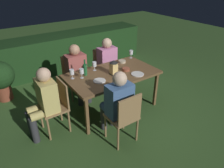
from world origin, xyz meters
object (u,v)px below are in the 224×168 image
chair_head_near (57,104)px  chair_side_right_a (74,74)px  person_in_rust (78,71)px  chair_side_right_b (104,66)px  person_in_pink (109,62)px  bowl_olives (122,61)px  person_in_blue (117,101)px  potted_plant_by_hedge (0,78)px  lantern_centerpiece (114,66)px  chair_side_left_a (124,116)px  bowl_bread (126,69)px  wine_glass_a (72,72)px  dining_table (112,76)px  plate_b (99,81)px  wine_glass_b (82,72)px  person_in_mustard (44,100)px  wine_glass_c (94,64)px  plate_a (137,74)px  green_bottle_on_table (85,69)px  wine_glass_d (131,53)px

chair_head_near → chair_side_right_a: bearing=50.8°
person_in_rust → chair_side_right_b: 0.78m
person_in_pink → bowl_olives: 0.40m
person_in_blue → potted_plant_by_hedge: person_in_blue is taller
chair_side_right_a → lantern_centerpiece: bearing=-67.8°
chair_side_left_a → bowl_bread: chair_side_left_a is taller
wine_glass_a → chair_side_right_b: bearing=32.0°
dining_table → chair_head_near: bearing=180.0°
person_in_pink → plate_b: 1.08m
dining_table → wine_glass_b: size_ratio=9.67×
person_in_mustard → chair_head_near: bearing=-0.0°
chair_side_right_b → chair_side_left_a: (-0.74, -1.71, 0.00)m
wine_glass_b → plate_b: 0.35m
person_in_pink → wine_glass_a: bearing=-156.3°
wine_glass_a → wine_glass_b: (0.15, -0.07, 0.00)m
wine_glass_a → plate_b: (0.33, -0.34, -0.11)m
dining_table → person_in_mustard: size_ratio=1.42×
wine_glass_c → chair_head_near: bearing=-162.3°
chair_side_right_b → person_in_blue: (-0.74, -1.52, 0.15)m
chair_side_right_b → plate_a: (-0.03, -1.16, 0.27)m
person_in_rust → person_in_pink: same height
person_in_pink → plate_b: bearing=-131.8°
plate_b → potted_plant_by_hedge: bearing=128.4°
bowl_bread → plate_b: bearing=-172.1°
wine_glass_b → person_in_mustard: bearing=-169.6°
chair_side_right_b → wine_glass_a: 1.29m
green_bottle_on_table → person_in_pink: bearing=30.0°
person_in_mustard → wine_glass_c: (1.06, 0.28, 0.23)m
person_in_mustard → lantern_centerpiece: size_ratio=4.34×
chair_side_right_a → bowl_olives: bearing=-34.8°
person_in_blue → bowl_olives: (0.81, 0.95, 0.13)m
potted_plant_by_hedge → wine_glass_a: bearing=-53.2°
dining_table → wine_glass_b: bearing=165.8°
person_in_mustard → chair_side_left_a: person_in_mustard is taller
chair_head_near → wine_glass_c: bearing=17.7°
lantern_centerpiece → potted_plant_by_hedge: bearing=136.8°
lantern_centerpiece → wine_glass_c: size_ratio=1.57×
person_in_pink → wine_glass_d: bearing=-36.3°
lantern_centerpiece → wine_glass_a: lantern_centerpiece is taller
plate_b → bowl_bread: bearing=7.9°
dining_table → potted_plant_by_hedge: 2.25m
person_in_pink → person_in_blue: size_ratio=1.00×
wine_glass_c → potted_plant_by_hedge: bearing=139.8°
bowl_olives → potted_plant_by_hedge: size_ratio=0.18×
lantern_centerpiece → plate_b: (-0.35, -0.09, -0.14)m
chair_side_right_a → plate_a: chair_side_right_a is taller
bowl_olives → lantern_centerpiece: bearing=-142.1°
plate_b → bowl_olives: size_ratio=1.43×
chair_side_left_a → wine_glass_a: wine_glass_a is taller
lantern_centerpiece → bowl_bread: bearing=-0.3°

